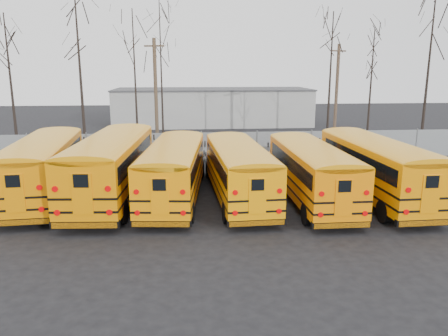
{
  "coord_description": "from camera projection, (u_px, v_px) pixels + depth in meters",
  "views": [
    {
      "loc": [
        -1.02,
        -18.71,
        6.5
      ],
      "look_at": [
        0.79,
        2.42,
        1.6
      ],
      "focal_mm": 35.0,
      "sensor_mm": 36.0,
      "label": 1
    }
  ],
  "objects": [
    {
      "name": "ground",
      "position": [
        211.0,
        215.0,
        19.71
      ],
      "size": [
        120.0,
        120.0,
        0.0
      ],
      "primitive_type": "plane",
      "color": "black",
      "rests_on": "ground"
    },
    {
      "name": "fence",
      "position": [
        202.0,
        146.0,
        31.14
      ],
      "size": [
        40.0,
        0.04,
        2.0
      ],
      "primitive_type": "cube",
      "color": "gray",
      "rests_on": "ground"
    },
    {
      "name": "distant_building",
      "position": [
        213.0,
        107.0,
        50.49
      ],
      "size": [
        22.0,
        8.0,
        4.0
      ],
      "primitive_type": "cube",
      "color": "#A9A9A4",
      "rests_on": "ground"
    },
    {
      "name": "bus_a",
      "position": [
        43.0,
        163.0,
        21.87
      ],
      "size": [
        3.44,
        11.32,
        3.12
      ],
      "rotation": [
        0.0,
        0.0,
        0.08
      ],
      "color": "black",
      "rests_on": "ground"
    },
    {
      "name": "bus_b",
      "position": [
        112.0,
        161.0,
        21.79
      ],
      "size": [
        3.44,
        11.89,
        3.29
      ],
      "rotation": [
        0.0,
        0.0,
        -0.06
      ],
      "color": "black",
      "rests_on": "ground"
    },
    {
      "name": "bus_c",
      "position": [
        174.0,
        166.0,
        21.57
      ],
      "size": [
        3.43,
        10.75,
        2.96
      ],
      "rotation": [
        0.0,
        0.0,
        -0.1
      ],
      "color": "black",
      "rests_on": "ground"
    },
    {
      "name": "bus_d",
      "position": [
        238.0,
        167.0,
        21.6
      ],
      "size": [
        2.87,
        10.48,
        2.9
      ],
      "rotation": [
        0.0,
        0.0,
        0.05
      ],
      "color": "black",
      "rests_on": "ground"
    },
    {
      "name": "bus_e",
      "position": [
        310.0,
        167.0,
        21.39
      ],
      "size": [
        2.47,
        10.48,
        2.93
      ],
      "rotation": [
        0.0,
        0.0,
        0.01
      ],
      "color": "black",
      "rests_on": "ground"
    },
    {
      "name": "bus_f",
      "position": [
        375.0,
        163.0,
        21.83
      ],
      "size": [
        2.88,
        11.17,
        3.11
      ],
      "rotation": [
        0.0,
        0.0,
        0.03
      ],
      "color": "black",
      "rests_on": "ground"
    },
    {
      "name": "utility_pole_left",
      "position": [
        156.0,
        96.0,
        32.77
      ],
      "size": [
        1.51,
        0.49,
        8.61
      ],
      "rotation": [
        0.0,
        0.0,
        -0.25
      ],
      "color": "#4E3D2C",
      "rests_on": "ground"
    },
    {
      "name": "utility_pole_right",
      "position": [
        336.0,
        95.0,
        36.17
      ],
      "size": [
        1.41,
        0.7,
        8.36
      ],
      "rotation": [
        0.0,
        0.0,
        0.41
      ],
      "color": "brown",
      "rests_on": "ground"
    },
    {
      "name": "tree_1",
      "position": [
        11.0,
        85.0,
        32.82
      ],
      "size": [
        0.26,
        0.26,
        10.39
      ],
      "primitive_type": "cone",
      "color": "black",
      "rests_on": "ground"
    },
    {
      "name": "tree_2",
      "position": [
        80.0,
        71.0,
        33.14
      ],
      "size": [
        0.26,
        0.26,
        12.47
      ],
      "primitive_type": "cone",
      "color": "black",
      "rests_on": "ground"
    },
    {
      "name": "tree_3",
      "position": [
        135.0,
        83.0,
        32.68
      ],
      "size": [
        0.26,
        0.26,
        10.67
      ],
      "primitive_type": "cone",
      "color": "black",
      "rests_on": "ground"
    },
    {
      "name": "tree_4",
      "position": [
        161.0,
        76.0,
        35.01
      ],
      "size": [
        0.26,
        0.26,
        11.7
      ],
      "primitive_type": "cone",
      "color": "black",
      "rests_on": "ground"
    },
    {
      "name": "tree_5",
      "position": [
        330.0,
        83.0,
        33.74
      ],
      "size": [
        0.26,
        0.26,
        10.58
      ],
      "primitive_type": "cone",
      "color": "black",
      "rests_on": "ground"
    },
    {
      "name": "tree_6",
      "position": [
        370.0,
        90.0,
        34.96
      ],
      "size": [
        0.26,
        0.26,
        9.44
      ],
      "primitive_type": "cone",
      "color": "black",
      "rests_on": "ground"
    },
    {
      "name": "tree_7",
      "position": [
        428.0,
        71.0,
        34.15
      ],
      "size": [
        0.26,
        0.26,
        12.47
      ],
      "primitive_type": "cone",
      "color": "black",
      "rests_on": "ground"
    }
  ]
}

